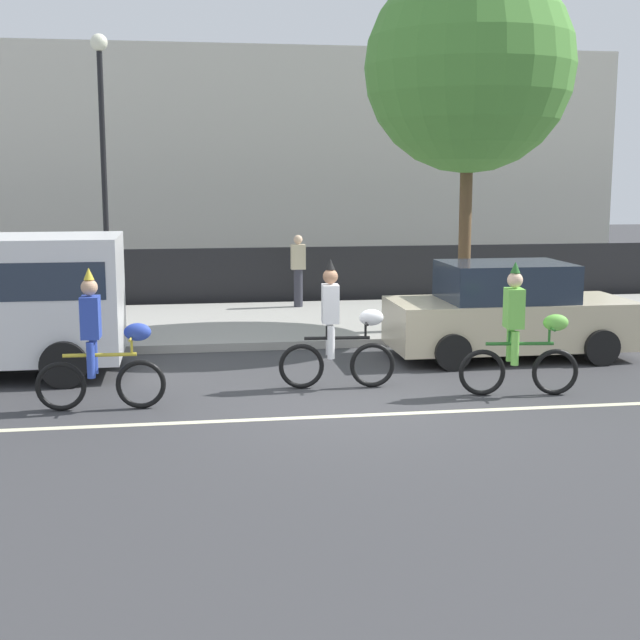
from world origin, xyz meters
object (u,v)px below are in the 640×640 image
Objects in this scene: parade_cyclist_lime at (521,337)px; parked_car_beige at (508,313)px; parade_cyclist_cobalt at (101,348)px; pedestrian_onlooker at (298,269)px; street_lamp_post at (102,133)px; parade_cyclist_zebra at (338,332)px.

parked_car_beige is (0.78, 2.57, -0.06)m from parade_cyclist_lime.
parade_cyclist_cobalt is 1.00× the size of parade_cyclist_lime.
parade_cyclist_lime reaches higher than pedestrian_onlooker.
parade_cyclist_cobalt is 5.82m from parade_cyclist_lime.
parade_cyclist_lime is at bearing -1.07° from parade_cyclist_cobalt.
street_lamp_post reaches higher than parked_car_beige.
street_lamp_post reaches higher than pedestrian_onlooker.
pedestrian_onlooker is (0.35, 7.14, 0.17)m from parade_cyclist_zebra.
street_lamp_post reaches higher than parade_cyclist_lime.
parade_cyclist_lime is (5.82, -0.11, 0.00)m from parade_cyclist_cobalt.
parade_cyclist_cobalt is at bearing 178.93° from parade_cyclist_lime.
parade_cyclist_cobalt is 7.05m from parked_car_beige.
street_lamp_post is at bearing 128.53° from parade_cyclist_lime.
parade_cyclist_cobalt is at bearing -115.12° from pedestrian_onlooker.
street_lamp_post is 5.13m from pedestrian_onlooker.
parade_cyclist_zebra is 3.70m from parked_car_beige.
parade_cyclist_zebra is at bearing 12.26° from parade_cyclist_cobalt.
street_lamp_post is (-6.32, 7.93, 3.15)m from parade_cyclist_lime.
parked_car_beige is at bearing -37.07° from street_lamp_post.
parade_cyclist_zebra is 1.19× the size of pedestrian_onlooker.
parade_cyclist_cobalt and parade_cyclist_lime have the same top height.
parade_cyclist_lime is 1.19× the size of pedestrian_onlooker.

